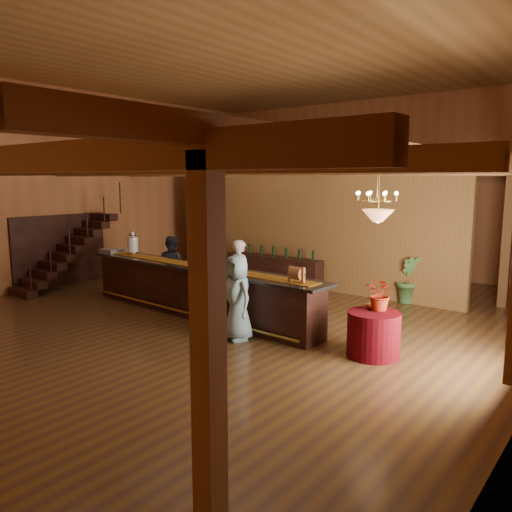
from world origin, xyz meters
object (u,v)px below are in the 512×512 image
Objects in this scene: chandelier_right at (377,196)px; pendant_lamp at (378,216)px; beverage_dispenser at (133,243)px; backbar_shelf at (273,271)px; round_table at (373,334)px; raffle_drum at (297,273)px; staff_second at (172,266)px; tasting_bar at (197,290)px; bartender at (240,276)px; chandelier_left at (204,186)px; floor_plant at (409,280)px; guest at (237,298)px.

chandelier_right and pendant_lamp have the same top height.
beverage_dispenser is 3.99m from backbar_shelf.
raffle_drum is at bearing -173.57° from round_table.
raffle_drum is 4.63m from staff_second.
staff_second is (-5.96, 0.86, 0.40)m from round_table.
tasting_bar is 1.05m from bartender.
chandelier_left is at bearing -132.55° from staff_second.
bartender is 4.14m from floor_plant.
guest is (3.00, -2.26, -2.01)m from chandelier_left.
floor_plant is (3.77, 0.43, 0.17)m from backbar_shelf.
guest is (1.28, -1.62, -0.01)m from bartender.
bartender is at bearing -69.99° from backbar_shelf.
tasting_bar is 19.70× the size of raffle_drum.
round_table is 1.12× the size of chandelier_right.
beverage_dispenser is at bearing -146.19° from floor_plant.
round_table is at bearing -15.56° from chandelier_left.
floor_plant is at bearing 5.62° from backbar_shelf.
pendant_lamp is (1.47, 0.17, 1.11)m from raffle_drum.
beverage_dispenser is 0.20× the size of backbar_shelf.
guest reaches higher than raffle_drum.
raffle_drum is at bearing -122.33° from chandelier_right.
round_table is (1.47, 0.17, -0.90)m from raffle_drum.
chandelier_left is at bearing 158.91° from guest.
chandelier_left and chandelier_right have the same top height.
round_table is 2.55m from guest.
pendant_lamp is at bearing -37.68° from backbar_shelf.
pendant_lamp is (0.59, -1.22, -0.27)m from chandelier_right.
round_table is 1.12× the size of chandelier_left.
pendant_lamp is 0.55× the size of bartender.
staff_second is at bearing 48.60° from beverage_dispenser.
tasting_bar is at bearing 176.62° from raffle_drum.
staff_second is (-0.55, -0.64, -2.03)m from chandelier_left.
pendant_lamp is (5.40, -1.50, -0.42)m from chandelier_left.
guest reaches higher than staff_second.
floor_plant is (5.67, 3.80, -0.81)m from beverage_dispenser.
backbar_shelf is 6.19m from pendant_lamp.
floor_plant reaches higher than backbar_shelf.
beverage_dispenser reaches higher than raffle_drum.
tasting_bar is at bearing -179.94° from pendant_lamp.
beverage_dispenser is 3.05m from bartender.
chandelier_right is 0.49× the size of bartender.
chandelier_left is at bearing 164.44° from round_table.
staff_second is at bearing -116.33° from backbar_shelf.
pendant_lamp is at bearing -15.56° from chandelier_left.
tasting_bar is at bearing -3.60° from beverage_dispenser.
bartender is (-3.68, 0.87, 0.43)m from round_table.
beverage_dispenser reaches higher than floor_plant.
raffle_drum is 0.29× the size of floor_plant.
chandelier_left is (-5.40, 1.50, 2.43)m from round_table.
floor_plant is (-0.92, 3.94, 0.20)m from round_table.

